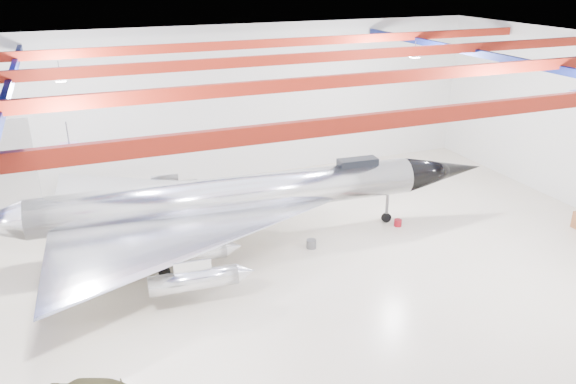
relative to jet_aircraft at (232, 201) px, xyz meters
name	(u,v)px	position (x,y,z in m)	size (l,w,h in m)	color
floor	(300,274)	(2.15, -4.49, -2.65)	(40.00, 40.00, 0.00)	beige
wall_back	(217,105)	(2.15, 10.51, 2.85)	(40.00, 40.00, 0.00)	silver
ceiling	(302,56)	(2.15, -4.49, 8.35)	(40.00, 40.00, 0.00)	#0A0F38
ceiling_structure	(301,71)	(2.15, -4.49, 7.68)	(39.50, 29.50, 1.08)	maroon
jet_aircraft	(232,201)	(0.00, 0.00, 0.00)	(29.63, 18.12, 8.08)	silver
crate_ply	(183,246)	(-2.83, 0.44, -2.45)	(0.56, 0.45, 0.39)	olive
toolbox_red	(234,202)	(1.60, 5.36, -2.48)	(0.48, 0.38, 0.33)	maroon
engine_drum	(311,244)	(3.86, -2.12, -2.40)	(0.55, 0.55, 0.49)	#59595B
parts_bin	(321,196)	(7.38, 4.19, -2.46)	(0.53, 0.43, 0.37)	olive
crate_small	(180,236)	(-2.72, 1.91, -2.53)	(0.34, 0.27, 0.24)	#59595B
tool_chest	(398,223)	(9.90, -1.47, -2.44)	(0.46, 0.46, 0.42)	maroon
spares_box	(237,209)	(1.44, 4.14, -2.44)	(0.46, 0.46, 0.41)	#59595B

